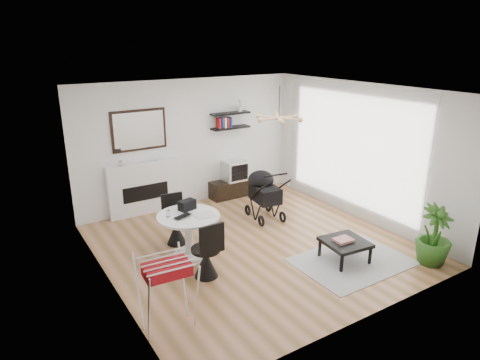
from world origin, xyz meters
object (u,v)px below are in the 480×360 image
dining_table (189,229)px  stroller (264,196)px  crt_tv (235,170)px  coffee_table (345,243)px  potted_plant (434,235)px  fireplace (144,182)px  tv_console (232,188)px  drying_rack (167,293)px

dining_table → stroller: (2.01, 0.71, -0.04)m
crt_tv → coffee_table: (-0.06, -3.55, -0.31)m
stroller → coffee_table: size_ratio=1.46×
coffee_table → potted_plant: 1.40m
crt_tv → dining_table: (-2.15, -2.08, -0.13)m
fireplace → tv_console: (2.05, -0.12, -0.49)m
dining_table → potted_plant: bearing=-35.3°
dining_table → potted_plant: size_ratio=1.04×
crt_tv → drying_rack: 4.82m
tv_console → potted_plant: potted_plant is taller
fireplace → tv_console: 2.11m
potted_plant → tv_console: bearing=104.5°
tv_console → crt_tv: 0.43m
tv_console → dining_table: (-2.09, -2.08, 0.30)m
dining_table → drying_rack: drying_rack is taller
fireplace → stroller: fireplace is taller
crt_tv → potted_plant: bearing=-76.3°
coffee_table → potted_plant: size_ratio=0.75×
stroller → potted_plant: (1.21, -2.99, 0.03)m
tv_console → crt_tv: bearing=-3.2°
stroller → potted_plant: size_ratio=1.09×
crt_tv → drying_rack: bearing=-131.3°
coffee_table → crt_tv: bearing=89.0°
potted_plant → coffee_table: bearing=144.3°
tv_console → drying_rack: (-3.13, -3.62, 0.30)m
coffee_table → dining_table: bearing=145.0°
drying_rack → fireplace: bearing=78.2°
dining_table → drying_rack: bearing=-123.8°
drying_rack → potted_plant: size_ratio=0.97×
coffee_table → potted_plant: bearing=-35.7°
fireplace → dining_table: 2.21m
crt_tv → coffee_table: 3.56m
drying_rack → stroller: stroller is taller
dining_table → potted_plant: potted_plant is taller
fireplace → dining_table: bearing=-91.3°
tv_console → dining_table: dining_table is taller
coffee_table → tv_console: bearing=90.0°
crt_tv → coffee_table: bearing=-91.0°
drying_rack → potted_plant: potted_plant is taller
crt_tv → stroller: 1.38m
tv_console → drying_rack: size_ratio=1.11×
tv_console → coffee_table: bearing=-90.0°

